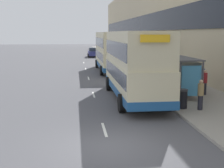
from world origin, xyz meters
The scene contains 18 objects.
ground_plane centered at (0.00, 0.00, 0.00)m, with size 220.00×220.00×0.00m, color #515156.
pavement centered at (6.50, 38.50, 0.07)m, with size 5.00×93.00×0.14m.
terrace_facade centered at (10.49, 38.50, 6.29)m, with size 3.10×93.00×12.59m.
lane_mark_0 centered at (0.00, 2.11, 0.01)m, with size 0.12×2.00×0.01m.
lane_mark_1 centered at (0.00, 10.03, 0.01)m, with size 0.12×2.00×0.01m.
lane_mark_2 centered at (0.00, 17.96, 0.01)m, with size 0.12×2.00×0.01m.
lane_mark_3 centered at (0.00, 25.88, 0.01)m, with size 0.12×2.00×0.01m.
lane_mark_4 centered at (0.00, 33.81, 0.01)m, with size 0.12×2.00×0.01m.
bus_shelter centered at (5.77, 8.17, 1.88)m, with size 1.60×4.20×2.48m.
double_decker_bus_near centered at (2.47, 8.21, 2.28)m, with size 2.85×10.16×4.30m.
double_decker_bus_ahead centered at (2.67, 23.18, 2.29)m, with size 2.85×10.96×4.30m.
car_0 centered at (2.02, 44.58, 0.83)m, with size 1.95×4.40×1.66m.
pedestrian_at_shelter centered at (7.58, 9.60, 1.08)m, with size 0.37×0.37×1.85m.
pedestrian_1 centered at (7.31, 8.54, 0.99)m, with size 0.33×0.33×1.67m.
pedestrian_2 centered at (5.38, 4.54, 0.97)m, with size 0.32×0.32×1.63m.
pedestrian_3 centered at (5.39, 12.26, 1.05)m, with size 0.35×0.35×1.79m.
pedestrian_4 centered at (8.06, 10.70, 1.00)m, with size 0.34×0.34×1.69m.
litter_bin centered at (4.55, 5.00, 0.67)m, with size 0.55×0.55×1.05m.
Camera 1 is at (-1.22, -11.04, 4.19)m, focal length 50.00 mm.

